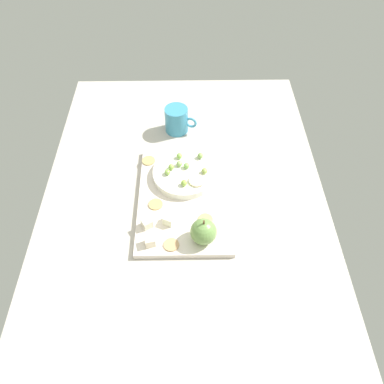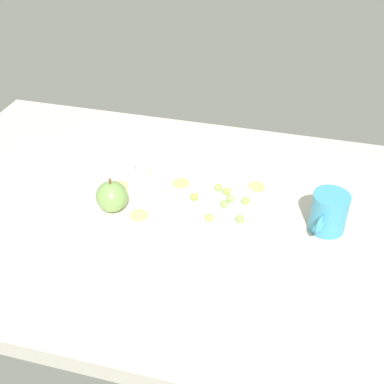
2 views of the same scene
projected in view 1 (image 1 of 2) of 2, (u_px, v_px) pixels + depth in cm
name	position (u px, v px, depth cm)	size (l,w,h in cm)	color
table	(184.00, 212.00, 112.09)	(126.78, 82.69, 3.96)	#BEB5A9
platter	(183.00, 198.00, 111.83)	(38.94, 26.20, 1.65)	silver
serving_dish	(185.00, 174.00, 115.43)	(18.63, 18.63, 2.22)	white
apple_whole	(204.00, 232.00, 99.12)	(6.95, 6.95, 6.95)	#70994D
apple_stem	(204.00, 222.00, 96.01)	(0.50, 0.50, 1.20)	brown
cheese_cube_0	(169.00, 220.00, 104.25)	(2.60, 2.60, 2.60)	#F2F2CB
cheese_cube_1	(150.00, 241.00, 99.85)	(2.60, 2.60, 2.60)	#F9E8C9
cheese_cube_2	(147.00, 223.00, 103.51)	(2.60, 2.60, 2.60)	#F4E8CB
cracker_0	(149.00, 161.00, 120.31)	(4.04, 4.04, 0.40)	tan
cracker_1	(171.00, 245.00, 100.40)	(4.04, 4.04, 0.40)	tan
cracker_2	(156.00, 204.00, 109.09)	(4.04, 4.04, 0.40)	tan
cracker_3	(205.00, 220.00, 105.64)	(4.04, 4.04, 0.40)	tan
grape_0	(187.00, 166.00, 114.90)	(1.90, 1.71, 1.65)	#88BE59
grape_1	(200.00, 156.00, 117.60)	(1.90, 1.71, 1.73)	#89B257
grape_2	(179.00, 156.00, 117.56)	(1.90, 1.71, 1.73)	#8BC152
grape_3	(171.00, 167.00, 114.61)	(1.90, 1.71, 1.64)	#90B64C
grape_4	(204.00, 171.00, 113.60)	(1.90, 1.71, 1.59)	#99B354
grape_5	(179.00, 164.00, 115.52)	(1.90, 1.71, 1.54)	#8FB360
grape_6	(167.00, 172.00, 113.26)	(1.90, 1.71, 1.58)	#8FBA51
grape_7	(183.00, 183.00, 110.43)	(1.90, 1.71, 1.76)	#97C14A
apple_slice_0	(197.00, 181.00, 111.74)	(4.74, 4.74, 0.60)	beige
cup	(177.00, 120.00, 129.14)	(7.71, 10.70, 8.80)	teal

